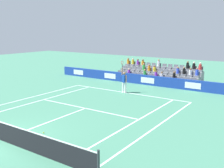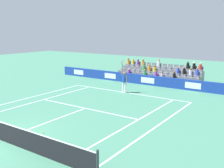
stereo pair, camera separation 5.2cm
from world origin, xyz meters
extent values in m
plane|color=#47896B|center=(0.00, 0.00, 0.00)|extent=(80.00, 80.00, 0.00)
cube|color=white|center=(0.00, -11.89, 0.00)|extent=(10.97, 0.10, 0.01)
cube|color=white|center=(0.00, -6.40, 0.00)|extent=(8.23, 0.10, 0.01)
cube|color=white|center=(0.00, -3.20, 0.00)|extent=(0.10, 6.40, 0.01)
cube|color=white|center=(4.12, -5.95, 0.00)|extent=(0.10, 11.89, 0.01)
cube|color=white|center=(-4.12, -5.95, 0.00)|extent=(0.10, 11.89, 0.01)
cube|color=white|center=(5.49, -5.95, 0.00)|extent=(0.10, 11.89, 0.01)
cube|color=white|center=(-5.49, -5.95, 0.00)|extent=(0.10, 11.89, 0.01)
cube|color=white|center=(0.00, -11.79, 0.00)|extent=(0.10, 0.20, 0.01)
cube|color=#193899|center=(0.00, -15.80, 0.47)|extent=(21.85, 0.20, 0.95)
cube|color=white|center=(-4.37, -15.69, 0.47)|extent=(1.40, 0.01, 0.53)
cube|color=white|center=(0.00, -15.69, 0.47)|extent=(1.40, 0.01, 0.53)
cube|color=white|center=(4.37, -15.69, 0.47)|extent=(1.40, 0.01, 0.53)
cube|color=white|center=(8.74, -15.69, 0.47)|extent=(1.40, 0.01, 0.53)
cylinder|color=#33383D|center=(-5.94, 0.00, 0.54)|extent=(0.10, 0.10, 1.07)
cube|color=black|center=(0.00, 0.00, 0.46)|extent=(11.77, 0.02, 0.92)
cylinder|color=white|center=(0.10, -11.79, 0.45)|extent=(0.16, 0.16, 0.90)
cylinder|color=white|center=(0.34, -11.79, 0.45)|extent=(0.16, 0.16, 0.90)
cube|color=white|center=(0.10, -11.79, 0.04)|extent=(0.13, 0.26, 0.08)
cube|color=white|center=(0.34, -11.79, 0.04)|extent=(0.13, 0.26, 0.08)
cube|color=#1947B2|center=(0.22, -11.79, 1.20)|extent=(0.23, 0.37, 0.60)
sphere|color=#9E7251|center=(0.22, -11.79, 1.66)|extent=(0.24, 0.24, 0.24)
cylinder|color=#9E7251|center=(0.44, -11.79, 1.81)|extent=(0.09, 0.09, 0.62)
cylinder|color=#9E7251|center=(0.00, -11.73, 1.22)|extent=(0.09, 0.09, 0.56)
cylinder|color=black|center=(0.44, -11.79, 2.26)|extent=(0.04, 0.04, 0.28)
torus|color=red|center=(0.44, -11.79, 2.54)|extent=(0.04, 0.31, 0.31)
sphere|color=#D1E533|center=(0.44, -11.79, 2.82)|extent=(0.07, 0.07, 0.07)
cube|color=gray|center=(0.00, -16.87, 0.21)|extent=(8.68, 0.95, 0.42)
cube|color=slate|center=(-4.03, -16.87, 0.52)|extent=(0.48, 0.44, 0.20)
cube|color=slate|center=(-4.03, -17.07, 0.77)|extent=(0.48, 0.04, 0.30)
cube|color=slate|center=(-3.41, -16.87, 0.52)|extent=(0.48, 0.44, 0.20)
cube|color=slate|center=(-3.41, -17.07, 0.77)|extent=(0.48, 0.04, 0.30)
cube|color=slate|center=(-2.79, -16.87, 0.52)|extent=(0.48, 0.44, 0.20)
cube|color=slate|center=(-2.79, -17.07, 0.77)|extent=(0.48, 0.04, 0.30)
cube|color=slate|center=(-2.17, -16.87, 0.52)|extent=(0.48, 0.44, 0.20)
cube|color=slate|center=(-2.17, -17.07, 0.77)|extent=(0.48, 0.04, 0.30)
cube|color=slate|center=(-1.55, -16.87, 0.52)|extent=(0.48, 0.44, 0.20)
cube|color=slate|center=(-1.55, -17.07, 0.77)|extent=(0.48, 0.04, 0.30)
cube|color=slate|center=(-0.93, -16.87, 0.52)|extent=(0.48, 0.44, 0.20)
cube|color=slate|center=(-0.93, -17.07, 0.77)|extent=(0.48, 0.04, 0.30)
cube|color=slate|center=(-0.31, -16.87, 0.52)|extent=(0.48, 0.44, 0.20)
cube|color=slate|center=(-0.31, -17.07, 0.77)|extent=(0.48, 0.04, 0.30)
cube|color=slate|center=(0.31, -16.87, 0.52)|extent=(0.48, 0.44, 0.20)
cube|color=slate|center=(0.31, -17.07, 0.77)|extent=(0.48, 0.04, 0.30)
cube|color=slate|center=(0.93, -16.87, 0.52)|extent=(0.48, 0.44, 0.20)
cube|color=slate|center=(0.93, -17.07, 0.77)|extent=(0.48, 0.04, 0.30)
cube|color=slate|center=(1.55, -16.87, 0.52)|extent=(0.48, 0.44, 0.20)
cube|color=slate|center=(1.55, -17.07, 0.77)|extent=(0.48, 0.04, 0.30)
cube|color=slate|center=(2.17, -16.87, 0.52)|extent=(0.48, 0.44, 0.20)
cube|color=slate|center=(2.17, -17.07, 0.77)|extent=(0.48, 0.04, 0.30)
cube|color=slate|center=(2.79, -16.87, 0.52)|extent=(0.48, 0.44, 0.20)
cube|color=slate|center=(2.79, -17.07, 0.77)|extent=(0.48, 0.04, 0.30)
cube|color=slate|center=(3.41, -16.87, 0.52)|extent=(0.48, 0.44, 0.20)
cube|color=slate|center=(3.41, -17.07, 0.77)|extent=(0.48, 0.04, 0.30)
cube|color=slate|center=(4.03, -16.87, 0.52)|extent=(0.48, 0.44, 0.20)
cube|color=slate|center=(4.03, -17.07, 0.77)|extent=(0.48, 0.04, 0.30)
cube|color=gray|center=(0.00, -17.82, 0.42)|extent=(8.68, 0.95, 0.84)
cube|color=slate|center=(-4.03, -17.82, 0.94)|extent=(0.48, 0.44, 0.20)
cube|color=slate|center=(-4.03, -18.02, 1.19)|extent=(0.48, 0.04, 0.30)
cube|color=slate|center=(-3.41, -17.82, 0.94)|extent=(0.48, 0.44, 0.20)
cube|color=slate|center=(-3.41, -18.02, 1.19)|extent=(0.48, 0.04, 0.30)
cube|color=slate|center=(-2.79, -17.82, 0.94)|extent=(0.48, 0.44, 0.20)
cube|color=slate|center=(-2.79, -18.02, 1.19)|extent=(0.48, 0.04, 0.30)
cube|color=slate|center=(-2.17, -17.82, 0.94)|extent=(0.48, 0.44, 0.20)
cube|color=slate|center=(-2.17, -18.02, 1.19)|extent=(0.48, 0.04, 0.30)
cube|color=slate|center=(-1.55, -17.82, 0.94)|extent=(0.48, 0.44, 0.20)
cube|color=slate|center=(-1.55, -18.02, 1.19)|extent=(0.48, 0.04, 0.30)
cube|color=slate|center=(-0.93, -17.82, 0.94)|extent=(0.48, 0.44, 0.20)
cube|color=slate|center=(-0.93, -18.02, 1.19)|extent=(0.48, 0.04, 0.30)
cube|color=slate|center=(-0.31, -17.82, 0.94)|extent=(0.48, 0.44, 0.20)
cube|color=slate|center=(-0.31, -18.02, 1.19)|extent=(0.48, 0.04, 0.30)
cube|color=slate|center=(0.31, -17.82, 0.94)|extent=(0.48, 0.44, 0.20)
cube|color=slate|center=(0.31, -18.02, 1.19)|extent=(0.48, 0.04, 0.30)
cube|color=slate|center=(0.93, -17.82, 0.94)|extent=(0.48, 0.44, 0.20)
cube|color=slate|center=(0.93, -18.02, 1.19)|extent=(0.48, 0.04, 0.30)
cube|color=slate|center=(1.55, -17.82, 0.94)|extent=(0.48, 0.44, 0.20)
cube|color=slate|center=(1.55, -18.02, 1.19)|extent=(0.48, 0.04, 0.30)
cube|color=slate|center=(2.17, -17.82, 0.94)|extent=(0.48, 0.44, 0.20)
cube|color=slate|center=(2.17, -18.02, 1.19)|extent=(0.48, 0.04, 0.30)
cube|color=slate|center=(2.79, -17.82, 0.94)|extent=(0.48, 0.44, 0.20)
cube|color=slate|center=(2.79, -18.02, 1.19)|extent=(0.48, 0.04, 0.30)
cube|color=slate|center=(3.41, -17.82, 0.94)|extent=(0.48, 0.44, 0.20)
cube|color=slate|center=(3.41, -18.02, 1.19)|extent=(0.48, 0.04, 0.30)
cube|color=slate|center=(4.03, -17.82, 0.94)|extent=(0.48, 0.44, 0.20)
cube|color=slate|center=(4.03, -18.02, 1.19)|extent=(0.48, 0.04, 0.30)
cube|color=gray|center=(0.00, -18.77, 0.63)|extent=(8.68, 0.95, 1.26)
cube|color=slate|center=(-4.03, -18.77, 1.36)|extent=(0.48, 0.44, 0.20)
cube|color=slate|center=(-4.03, -18.97, 1.61)|extent=(0.48, 0.04, 0.30)
cube|color=slate|center=(-3.41, -18.77, 1.36)|extent=(0.48, 0.44, 0.20)
cube|color=slate|center=(-3.41, -18.97, 1.61)|extent=(0.48, 0.04, 0.30)
cube|color=slate|center=(-2.79, -18.77, 1.36)|extent=(0.48, 0.44, 0.20)
cube|color=slate|center=(-2.79, -18.97, 1.61)|extent=(0.48, 0.04, 0.30)
cube|color=slate|center=(-2.17, -18.77, 1.36)|extent=(0.48, 0.44, 0.20)
cube|color=slate|center=(-2.17, -18.97, 1.61)|extent=(0.48, 0.04, 0.30)
cube|color=slate|center=(-1.55, -18.77, 1.36)|extent=(0.48, 0.44, 0.20)
cube|color=slate|center=(-1.55, -18.97, 1.61)|extent=(0.48, 0.04, 0.30)
cube|color=slate|center=(-0.93, -18.77, 1.36)|extent=(0.48, 0.44, 0.20)
cube|color=slate|center=(-0.93, -18.97, 1.61)|extent=(0.48, 0.04, 0.30)
cube|color=slate|center=(-0.31, -18.77, 1.36)|extent=(0.48, 0.44, 0.20)
cube|color=slate|center=(-0.31, -18.97, 1.61)|extent=(0.48, 0.04, 0.30)
cube|color=slate|center=(0.31, -18.77, 1.36)|extent=(0.48, 0.44, 0.20)
cube|color=slate|center=(0.31, -18.97, 1.61)|extent=(0.48, 0.04, 0.30)
cube|color=slate|center=(0.93, -18.77, 1.36)|extent=(0.48, 0.44, 0.20)
cube|color=slate|center=(0.93, -18.97, 1.61)|extent=(0.48, 0.04, 0.30)
cube|color=slate|center=(1.55, -18.77, 1.36)|extent=(0.48, 0.44, 0.20)
cube|color=slate|center=(1.55, -18.97, 1.61)|extent=(0.48, 0.04, 0.30)
cube|color=slate|center=(2.17, -18.77, 1.36)|extent=(0.48, 0.44, 0.20)
cube|color=slate|center=(2.17, -18.97, 1.61)|extent=(0.48, 0.04, 0.30)
cube|color=slate|center=(2.79, -18.77, 1.36)|extent=(0.48, 0.44, 0.20)
cube|color=slate|center=(2.79, -18.97, 1.61)|extent=(0.48, 0.04, 0.30)
cube|color=slate|center=(3.41, -18.77, 1.36)|extent=(0.48, 0.44, 0.20)
cube|color=slate|center=(3.41, -18.97, 1.61)|extent=(0.48, 0.04, 0.30)
cube|color=slate|center=(4.03, -18.77, 1.36)|extent=(0.48, 0.44, 0.20)
cube|color=slate|center=(4.03, -18.97, 1.61)|extent=(0.48, 0.04, 0.30)
cylinder|color=purple|center=(-0.31, -16.92, 0.86)|extent=(0.28, 0.28, 0.47)
sphere|color=brown|center=(-0.31, -16.92, 1.19)|extent=(0.20, 0.20, 0.20)
cylinder|color=orange|center=(2.17, -18.82, 1.67)|extent=(0.28, 0.28, 0.43)
sphere|color=brown|center=(2.17, -18.82, 1.99)|extent=(0.20, 0.20, 0.20)
cylinder|color=yellow|center=(3.41, -18.82, 1.69)|extent=(0.28, 0.28, 0.45)
sphere|color=#D3A884|center=(3.41, -18.82, 2.01)|extent=(0.20, 0.20, 0.20)
cylinder|color=black|center=(-3.41, -18.82, 1.73)|extent=(0.28, 0.28, 0.53)
sphere|color=beige|center=(-3.41, -18.82, 2.09)|extent=(0.20, 0.20, 0.20)
cylinder|color=black|center=(-2.79, -17.87, 1.30)|extent=(0.28, 0.28, 0.53)
sphere|color=#9E7251|center=(-2.79, -17.87, 1.67)|extent=(0.20, 0.20, 0.20)
cylinder|color=black|center=(-2.79, -18.82, 1.73)|extent=(0.28, 0.28, 0.53)
sphere|color=brown|center=(-2.79, -18.82, 2.09)|extent=(0.20, 0.20, 0.20)
cylinder|color=orange|center=(4.03, -18.82, 1.70)|extent=(0.28, 0.28, 0.47)
sphere|color=#9E7251|center=(4.03, -18.82, 2.03)|extent=(0.20, 0.20, 0.20)
cylinder|color=green|center=(1.55, -17.87, 1.31)|extent=(0.28, 0.28, 0.54)
sphere|color=#9E7251|center=(1.55, -17.87, 1.68)|extent=(0.20, 0.20, 0.20)
cylinder|color=white|center=(0.31, -18.82, 1.73)|extent=(0.28, 0.28, 0.55)
sphere|color=#9E7251|center=(0.31, -18.82, 2.11)|extent=(0.20, 0.20, 0.20)
cylinder|color=green|center=(0.93, -16.92, 0.88)|extent=(0.28, 0.28, 0.52)
sphere|color=#9E7251|center=(0.93, -16.92, 1.24)|extent=(0.20, 0.20, 0.20)
cylinder|color=purple|center=(2.79, -18.82, 1.67)|extent=(0.28, 0.28, 0.42)
sphere|color=brown|center=(2.79, -18.82, 1.98)|extent=(0.20, 0.20, 0.20)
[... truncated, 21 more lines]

